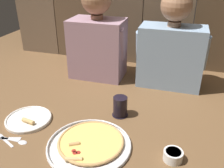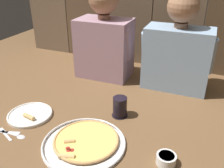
% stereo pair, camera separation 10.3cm
% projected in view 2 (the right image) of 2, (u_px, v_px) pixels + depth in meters
% --- Properties ---
extents(ground_plane, '(3.20, 3.20, 0.00)m').
position_uv_depth(ground_plane, '(106.00, 124.00, 1.26)').
color(ground_plane, brown).
extents(pizza_tray, '(0.38, 0.38, 0.03)m').
position_uv_depth(pizza_tray, '(85.00, 142.00, 1.11)').
color(pizza_tray, silver).
rests_on(pizza_tray, ground).
extents(dinner_plate, '(0.24, 0.24, 0.03)m').
position_uv_depth(dinner_plate, '(30.00, 115.00, 1.31)').
color(dinner_plate, white).
rests_on(dinner_plate, ground).
extents(drinking_glass, '(0.09, 0.09, 0.11)m').
position_uv_depth(drinking_glass, '(120.00, 107.00, 1.30)').
color(drinking_glass, black).
rests_on(drinking_glass, ground).
extents(dipping_bowl, '(0.08, 0.08, 0.04)m').
position_uv_depth(dipping_bowl, '(166.00, 159.00, 1.00)').
color(dipping_bowl, white).
rests_on(dipping_bowl, ground).
extents(table_fork, '(0.12, 0.07, 0.01)m').
position_uv_depth(table_fork, '(5.00, 134.00, 1.18)').
color(table_fork, silver).
rests_on(table_fork, ground).
extents(table_knife, '(0.15, 0.06, 0.01)m').
position_uv_depth(table_knife, '(5.00, 132.00, 1.19)').
color(table_knife, silver).
rests_on(table_knife, ground).
extents(table_spoon, '(0.14, 0.03, 0.01)m').
position_uv_depth(table_spoon, '(17.00, 135.00, 1.17)').
color(table_spoon, silver).
rests_on(table_spoon, ground).
extents(diner_left, '(0.40, 0.24, 0.64)m').
position_uv_depth(diner_left, '(104.00, 35.00, 1.66)').
color(diner_left, gray).
rests_on(diner_left, ground).
extents(diner_right, '(0.44, 0.21, 0.61)m').
position_uv_depth(diner_right, '(178.00, 46.00, 1.50)').
color(diner_right, '#849EB7').
rests_on(diner_right, ground).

